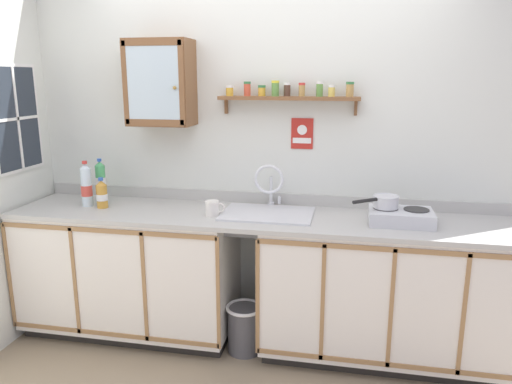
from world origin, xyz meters
TOP-DOWN VIEW (x-y plane):
  - floor at (0.00, 0.00)m, footprint 6.38×6.38m
  - back_wall at (0.00, 0.60)m, footprint 3.98×0.07m
  - lower_cabinet_run at (-0.93, 0.26)m, footprint 1.51×0.63m
  - lower_cabinet_run_right at (0.87, 0.26)m, footprint 1.62×0.63m
  - countertop at (0.00, 0.26)m, footprint 3.34×0.66m
  - backsplash at (0.00, 0.56)m, footprint 3.34×0.02m
  - sink at (0.07, 0.30)m, footprint 0.60×0.47m
  - hot_plate_stove at (0.92, 0.25)m, footprint 0.39×0.28m
  - saucepan at (0.82, 0.26)m, footprint 0.29×0.24m
  - bottle_juice_amber_0 at (-1.09, 0.23)m, footprint 0.08×0.08m
  - bottle_water_clear_1 at (-1.22, 0.26)m, footprint 0.08×0.08m
  - bottle_soda_green_2 at (-1.17, 0.38)m, footprint 0.07×0.07m
  - mug at (-0.28, 0.18)m, footprint 0.13×0.09m
  - wall_cabinet at (-0.71, 0.44)m, footprint 0.44×0.29m
  - spice_shelf at (0.17, 0.51)m, footprint 0.95×0.14m
  - warning_sign at (0.26, 0.57)m, footprint 0.15×0.01m
  - window at (-1.68, 0.09)m, footprint 0.03×0.72m
  - trash_bin at (-0.06, 0.13)m, footprint 0.25×0.25m

SIDE VIEW (x-z plane):
  - floor at x=0.00m, z-range 0.00..0.00m
  - trash_bin at x=-0.06m, z-range 0.01..0.34m
  - lower_cabinet_run at x=-0.93m, z-range 0.00..0.91m
  - lower_cabinet_run_right at x=0.87m, z-range 0.00..0.91m
  - countertop at x=0.00m, z-range 0.90..0.93m
  - sink at x=0.07m, z-range 0.71..1.13m
  - backsplash at x=0.00m, z-range 0.93..1.01m
  - hot_plate_stove at x=0.92m, z-range 0.93..1.02m
  - mug at x=-0.28m, z-range 0.93..1.03m
  - bottle_juice_amber_0 at x=-1.09m, z-range 0.92..1.13m
  - saucepan at x=0.82m, z-range 1.03..1.11m
  - bottle_water_clear_1 at x=-1.22m, z-range 0.92..1.24m
  - bottle_soda_green_2 at x=-1.17m, z-range 0.92..1.24m
  - back_wall at x=0.00m, z-range 0.01..2.67m
  - warning_sign at x=0.26m, z-range 1.34..1.55m
  - window at x=-1.68m, z-range 1.17..1.91m
  - spice_shelf at x=0.17m, z-range 1.59..1.82m
  - wall_cabinet at x=-0.71m, z-range 1.49..2.07m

